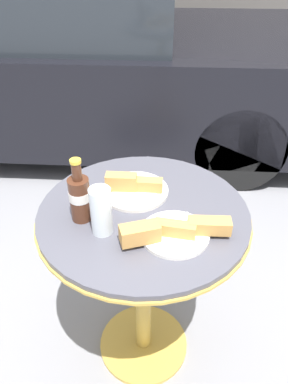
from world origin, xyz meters
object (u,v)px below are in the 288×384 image
at_px(bistro_table, 143,249).
at_px(drinking_glass, 101,213).
at_px(parked_car, 74,60).
at_px(lunch_plate_far, 173,231).
at_px(cola_bottle_left, 80,197).
at_px(lunch_plate_near, 134,188).

xyz_separation_m(bistro_table, drinking_glass, (-0.12, -0.11, 0.25)).
bearing_deg(parked_car, lunch_plate_far, -70.29).
xyz_separation_m(bistro_table, cola_bottle_left, (-0.19, -0.05, 0.26)).
height_order(cola_bottle_left, lunch_plate_near, cola_bottle_left).
relative_size(cola_bottle_left, lunch_plate_far, 0.65).
distance_m(bistro_table, lunch_plate_far, 0.25).
bearing_deg(cola_bottle_left, lunch_plate_near, 44.29).
bearing_deg(parked_car, lunch_plate_near, -71.76).
relative_size(bistro_table, cola_bottle_left, 3.56).
bearing_deg(cola_bottle_left, lunch_plate_far, -14.27).
distance_m(bistro_table, cola_bottle_left, 0.33).
relative_size(bistro_table, lunch_plate_near, 3.31).
relative_size(lunch_plate_far, parked_car, 0.08).
height_order(lunch_plate_near, lunch_plate_far, lunch_plate_near).
xyz_separation_m(bistro_table, lunch_plate_far, (0.10, -0.12, 0.20)).
bearing_deg(drinking_glass, lunch_plate_near, 69.37).
relative_size(cola_bottle_left, drinking_glass, 1.39).
relative_size(lunch_plate_near, parked_car, 0.06).
bearing_deg(lunch_plate_near, parked_car, 108.24).
bearing_deg(lunch_plate_far, lunch_plate_near, 121.66).
distance_m(lunch_plate_far, parked_car, 2.37).
distance_m(bistro_table, lunch_plate_near, 0.22).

